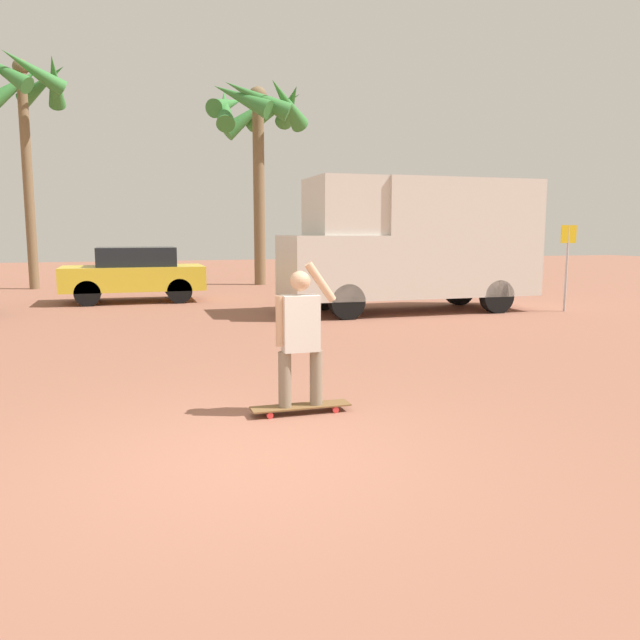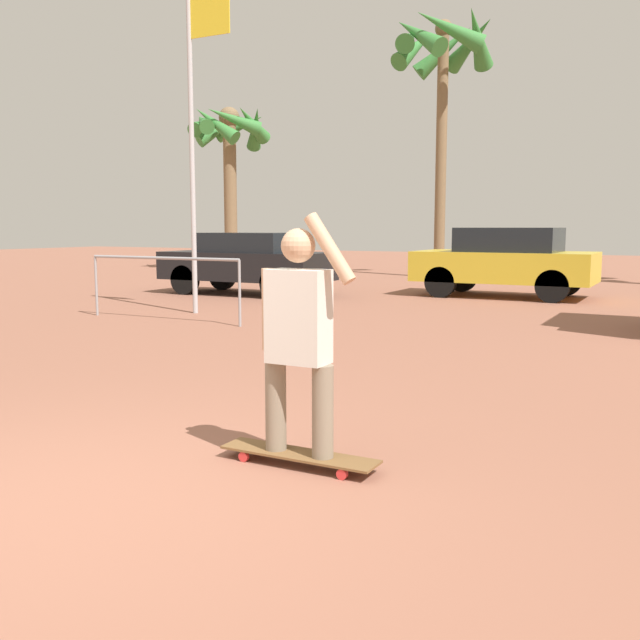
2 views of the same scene
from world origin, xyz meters
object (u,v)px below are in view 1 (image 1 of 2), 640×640
Objects in this scene: palm_tree_center_background at (20,92)px; street_sign at (567,256)px; camper_van at (415,241)px; parked_car_yellow at (134,273)px; palm_tree_near_van at (257,115)px; skateboard at (301,407)px; person_skateboarder at (300,331)px.

street_sign is at bearing -38.30° from palm_tree_center_background.
camper_van is 14.77m from palm_tree_center_background.
street_sign is (3.61, -1.14, -0.36)m from camper_van.
parked_car_yellow is (-6.65, 4.37, -0.93)m from camper_van.
parked_car_yellow is at bearing 151.77° from street_sign.
palm_tree_center_background is at bearing 176.22° from palm_tree_near_van.
street_sign is at bearing 37.33° from skateboard.
palm_tree_center_background reaches higher than palm_tree_near_van.
parked_car_yellow is at bearing -133.99° from palm_tree_near_van.
palm_tree_center_background is at bearing 105.90° from skateboard.
person_skateboarder is 10.95m from street_sign.
camper_van reaches higher than skateboard.
palm_tree_near_van is at bearing 79.85° from person_skateboarder.
skateboard is 12.26m from parked_car_yellow.
palm_tree_near_van is (-2.07, 9.12, 4.46)m from camper_van.
skateboard is at bearing -82.66° from parked_car_yellow.
street_sign is (10.26, -5.51, 0.57)m from parked_car_yellow.
street_sign is at bearing 37.33° from person_skateboarder.
person_skateboarder is at bearing -82.66° from parked_car_yellow.
person_skateboarder is at bearing -123.21° from camper_van.
person_skateboarder is 12.24m from parked_car_yellow.
palm_tree_center_background reaches higher than parked_car_yellow.
parked_car_yellow is 8.53m from palm_tree_near_van.
person_skateboarder is 17.96m from palm_tree_near_van.
palm_tree_near_van is at bearing 46.01° from parked_car_yellow.
palm_tree_center_background is 3.70× the size of street_sign.
person_skateboarder is 9.33m from camper_van.
camper_van is 0.79× the size of palm_tree_center_background.
skateboard is 0.14× the size of palm_tree_center_background.
palm_tree_near_van is 12.68m from street_sign.
street_sign reaches higher than skateboard.
palm_tree_center_background is at bearing 141.70° from street_sign.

